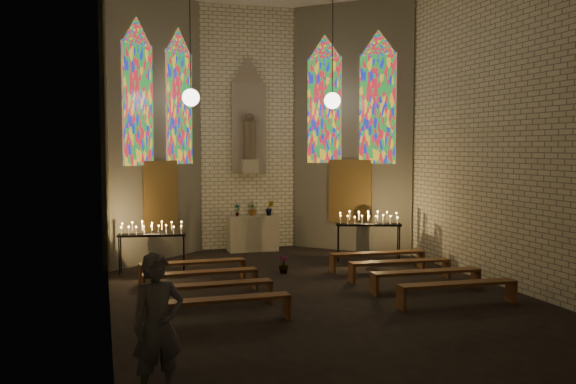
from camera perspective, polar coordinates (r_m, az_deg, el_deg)
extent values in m
plane|color=black|center=(13.23, 2.26, -8.88)|extent=(12.00, 12.00, 0.00)
cube|color=beige|center=(18.69, -3.58, 5.68)|extent=(8.00, 0.02, 7.00)
cube|color=beige|center=(7.47, 17.23, 8.06)|extent=(8.00, 0.02, 7.00)
cube|color=beige|center=(12.24, -15.87, 6.43)|extent=(0.02, 12.00, 7.00)
cube|color=beige|center=(14.68, 17.36, 5.97)|extent=(0.02, 12.00, 7.00)
cube|color=beige|center=(17.04, -11.75, 5.77)|extent=(2.72, 2.72, 7.00)
cube|color=beige|center=(18.31, 5.76, 5.71)|extent=(2.72, 2.72, 7.00)
cube|color=#4C3F8C|center=(16.35, -13.21, 7.58)|extent=(0.78, 0.78, 3.00)
cube|color=#4C3F8C|center=(17.59, -9.65, 7.37)|extent=(0.78, 0.78, 3.00)
cube|color=#4C3F8C|center=(18.52, 3.25, 7.25)|extent=(0.78, 0.78, 3.00)
cube|color=#4C3F8C|center=(17.89, 7.97, 7.33)|extent=(0.78, 0.78, 3.00)
cube|color=brown|center=(16.97, -11.23, -0.30)|extent=(0.95, 0.95, 1.80)
cube|color=brown|center=(18.19, 5.51, 0.05)|extent=(0.95, 0.95, 1.80)
cube|color=gray|center=(18.61, -3.53, 5.69)|extent=(1.00, 0.12, 2.60)
cone|color=gray|center=(18.73, -3.55, 10.74)|extent=(1.00, 1.00, 0.80)
cube|color=#B7B295|center=(18.48, -3.42, 2.29)|extent=(0.45, 0.30, 0.40)
cylinder|color=brown|center=(18.47, -3.43, 4.62)|extent=(0.36, 0.36, 1.10)
sphere|color=brown|center=(18.49, -3.43, 6.63)|extent=(0.26, 0.26, 0.26)
sphere|color=white|center=(16.52, -8.64, 8.30)|extent=(0.44, 0.44, 0.44)
cylinder|color=black|center=(16.69, -8.69, 13.10)|extent=(0.02, 0.02, 2.80)
sphere|color=white|center=(17.44, 3.96, 8.11)|extent=(0.44, 0.44, 0.44)
cylinder|color=black|center=(17.59, 3.99, 12.66)|extent=(0.02, 0.02, 2.80)
cube|color=#B7B295|center=(18.31, -3.16, -3.69)|extent=(1.40, 0.60, 1.00)
imported|color=#4C723F|center=(18.20, -4.55, -1.60)|extent=(0.19, 0.13, 0.35)
imported|color=#4C723F|center=(18.30, -3.13, -1.49)|extent=(0.42, 0.39, 0.40)
imported|color=#4C723F|center=(18.32, -1.65, -1.44)|extent=(0.25, 0.21, 0.43)
imported|color=#4C723F|center=(15.09, -0.41, -6.44)|extent=(0.31, 0.31, 0.43)
cube|color=black|center=(15.35, -12.01, -3.76)|extent=(1.60, 0.61, 0.05)
cylinder|color=black|center=(15.35, -14.78, -5.54)|extent=(0.03, 0.03, 0.88)
cylinder|color=black|center=(15.23, -9.27, -5.53)|extent=(0.03, 0.03, 0.88)
cylinder|color=black|center=(15.64, -14.63, -5.36)|extent=(0.03, 0.03, 0.88)
cylinder|color=black|center=(15.52, -9.23, -5.35)|extent=(0.03, 0.03, 0.88)
cube|color=black|center=(16.68, 7.17, -2.89)|extent=(1.70, 0.88, 0.05)
cylinder|color=black|center=(16.53, 4.51, -4.64)|extent=(0.03, 0.03, 0.93)
cylinder|color=black|center=(16.68, 9.88, -4.61)|extent=(0.03, 0.03, 0.93)
cylinder|color=black|center=(16.84, 4.46, -4.48)|extent=(0.03, 0.03, 0.93)
cylinder|color=black|center=(16.99, 9.73, -4.46)|extent=(0.03, 0.03, 0.93)
cube|color=#583419|center=(14.35, -8.49, -6.20)|extent=(2.33, 0.39, 0.06)
cube|color=#583419|center=(14.25, -13.01, -7.19)|extent=(0.06, 0.33, 0.42)
cube|color=#583419|center=(14.61, -4.06, -6.82)|extent=(0.06, 0.33, 0.42)
cube|color=#583419|center=(15.56, 7.97, -5.40)|extent=(2.33, 0.39, 0.06)
cube|color=#583419|center=(15.20, 3.99, -6.39)|extent=(0.06, 0.33, 0.42)
cube|color=#583419|center=(16.06, 11.72, -5.91)|extent=(0.06, 0.33, 0.42)
cube|color=#583419|center=(13.18, -7.78, -7.11)|extent=(2.33, 0.39, 0.06)
cube|color=#583419|center=(13.07, -12.71, -8.19)|extent=(0.06, 0.33, 0.42)
cube|color=#583419|center=(13.46, -2.97, -7.75)|extent=(0.06, 0.33, 0.42)
cube|color=#583419|center=(14.49, 9.92, -6.12)|extent=(2.33, 0.39, 0.06)
cube|color=#583419|center=(14.10, 5.69, -7.22)|extent=(0.06, 0.33, 0.42)
cube|color=#583419|center=(15.03, 13.87, -6.62)|extent=(0.06, 0.33, 0.42)
cube|color=#583419|center=(12.02, -6.92, -8.19)|extent=(2.33, 0.39, 0.06)
cube|color=#583419|center=(11.91, -12.35, -9.39)|extent=(0.06, 0.33, 0.42)
cube|color=#583419|center=(12.32, -1.67, -8.85)|extent=(0.06, 0.33, 0.42)
cube|color=#583419|center=(13.44, 12.19, -6.94)|extent=(2.33, 0.39, 0.06)
cube|color=#583419|center=(13.02, 7.68, -8.18)|extent=(0.06, 0.33, 0.42)
cube|color=#583419|center=(14.02, 16.35, -7.43)|extent=(0.06, 0.33, 0.42)
cube|color=#583419|center=(10.86, -5.88, -9.49)|extent=(2.33, 0.39, 0.06)
cube|color=#583419|center=(10.74, -11.90, -10.86)|extent=(0.06, 0.33, 0.42)
cube|color=#583419|center=(11.19, -0.10, -10.16)|extent=(0.06, 0.33, 0.42)
cube|color=#583419|center=(12.42, 14.85, -7.89)|extent=(2.33, 0.39, 0.06)
cube|color=#583419|center=(11.96, 10.04, -9.30)|extent=(0.06, 0.33, 0.42)
cube|color=#583419|center=(13.05, 19.22, -8.34)|extent=(0.06, 0.33, 0.42)
imported|color=#4A4953|center=(7.79, -11.48, -11.63)|extent=(0.71, 0.55, 1.72)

